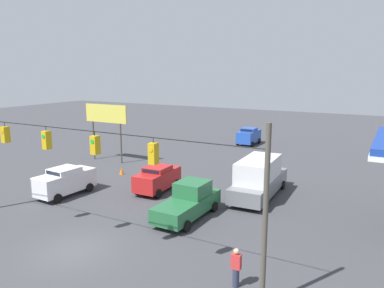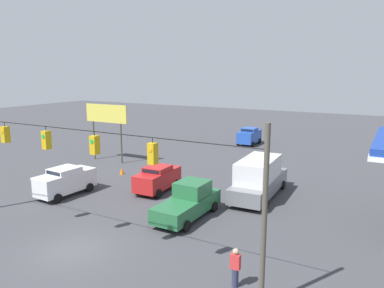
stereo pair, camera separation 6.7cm
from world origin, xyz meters
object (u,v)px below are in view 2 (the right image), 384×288
at_px(sedan_white_parked_shoulder, 65,181).
at_px(traffic_cone_third, 122,171).
at_px(sedan_red_withflow_mid, 158,178).
at_px(traffic_cone_nearest, 57,194).
at_px(pedestrian, 235,268).
at_px(sedan_blue_withflow_deep, 249,136).
at_px(roadside_billboard, 106,118).
at_px(overhead_signal_span, 71,164).
at_px(box_truck_grey_oncoming_far, 259,178).
at_px(traffic_cone_second, 94,181).
at_px(pickup_truck_green_crossing_near, 188,202).

relative_size(sedan_white_parked_shoulder, traffic_cone_third, 7.19).
bearing_deg(sedan_red_withflow_mid, traffic_cone_nearest, 42.75).
bearing_deg(pedestrian, sedan_blue_withflow_deep, -70.46).
bearing_deg(sedan_white_parked_shoulder, pedestrian, 162.11).
relative_size(roadside_billboard, pedestrian, 3.30).
relative_size(sedan_white_parked_shoulder, traffic_cone_nearest, 7.19).
xyz_separation_m(sedan_red_withflow_mid, roadside_billboard, (9.61, -5.42, 3.28)).
relative_size(sedan_white_parked_shoulder, roadside_billboard, 0.80).
bearing_deg(traffic_cone_nearest, traffic_cone_third, -89.37).
relative_size(overhead_signal_span, box_truck_grey_oncoming_far, 2.67).
xyz_separation_m(overhead_signal_span, sedan_blue_withflow_deep, (2.01, -29.71, -3.32)).
xyz_separation_m(box_truck_grey_oncoming_far, traffic_cone_third, (12.20, 0.17, -1.07)).
bearing_deg(overhead_signal_span, traffic_cone_second, -51.07).
distance_m(box_truck_grey_oncoming_far, roadside_billboard, 17.07).
xyz_separation_m(overhead_signal_span, traffic_cone_third, (6.86, -11.84, -4.06)).
distance_m(pickup_truck_green_crossing_near, pedestrian, 7.77).
bearing_deg(sedan_white_parked_shoulder, roadside_billboard, -65.14).
relative_size(pickup_truck_green_crossing_near, sedan_blue_withflow_deep, 1.39).
height_order(overhead_signal_span, pickup_truck_green_crossing_near, overhead_signal_span).
bearing_deg(overhead_signal_span, sedan_white_parked_shoulder, -39.39).
height_order(sedan_red_withflow_mid, pickup_truck_green_crossing_near, pickup_truck_green_crossing_near).
relative_size(traffic_cone_third, roadside_billboard, 0.11).
relative_size(box_truck_grey_oncoming_far, pickup_truck_green_crossing_near, 1.37).
bearing_deg(traffic_cone_nearest, traffic_cone_second, -88.81).
bearing_deg(traffic_cone_second, sedan_blue_withflow_deep, -102.87).
bearing_deg(sedan_blue_withflow_deep, pedestrian, 109.54).
bearing_deg(box_truck_grey_oncoming_far, traffic_cone_nearest, 30.75).
xyz_separation_m(sedan_blue_withflow_deep, traffic_cone_third, (4.85, 17.88, -0.74)).
height_order(pickup_truck_green_crossing_near, pedestrian, pickup_truck_green_crossing_near).
bearing_deg(roadside_billboard, traffic_cone_nearest, 113.45).
distance_m(pickup_truck_green_crossing_near, traffic_cone_third, 11.20).
height_order(overhead_signal_span, traffic_cone_second, overhead_signal_span).
height_order(sedan_red_withflow_mid, traffic_cone_second, sedan_red_withflow_mid).
bearing_deg(overhead_signal_span, box_truck_grey_oncoming_far, -114.00).
bearing_deg(traffic_cone_third, traffic_cone_second, 90.01).
distance_m(sedan_red_withflow_mid, roadside_billboard, 11.51).
height_order(box_truck_grey_oncoming_far, traffic_cone_third, box_truck_grey_oncoming_far).
bearing_deg(sedan_red_withflow_mid, sedan_white_parked_shoulder, 36.80).
bearing_deg(traffic_cone_second, roadside_billboard, -56.27).
bearing_deg(pickup_truck_green_crossing_near, traffic_cone_nearest, 9.12).
height_order(pickup_truck_green_crossing_near, traffic_cone_third, pickup_truck_green_crossing_near).
distance_m(roadside_billboard, pedestrian, 24.38).
bearing_deg(traffic_cone_nearest, sedan_blue_withflow_deep, -100.84).
xyz_separation_m(pickup_truck_green_crossing_near, sedan_white_parked_shoulder, (9.74, 0.70, 0.07)).
bearing_deg(roadside_billboard, sedan_white_parked_shoulder, 114.86).
xyz_separation_m(box_truck_grey_oncoming_far, sedan_blue_withflow_deep, (7.35, -17.70, -0.33)).
distance_m(pickup_truck_green_crossing_near, traffic_cone_second, 9.99).
relative_size(traffic_cone_second, roadside_billboard, 0.11).
distance_m(sedan_red_withflow_mid, box_truck_grey_oncoming_far, 7.36).
height_order(sedan_red_withflow_mid, box_truck_grey_oncoming_far, box_truck_grey_oncoming_far).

